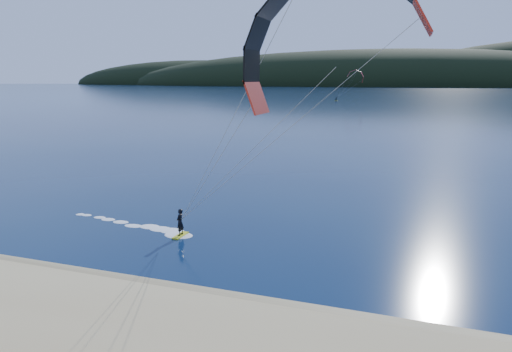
# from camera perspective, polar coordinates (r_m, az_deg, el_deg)

# --- Properties ---
(wet_sand) EXTENTS (220.00, 2.50, 0.10)m
(wet_sand) POSITION_cam_1_polar(r_m,az_deg,el_deg) (22.27, -7.50, -15.27)
(wet_sand) COLOR #8D7852
(wet_sand) RESTS_ON ground
(headland) EXTENTS (1200.00, 310.00, 140.00)m
(headland) POSITION_cam_1_polar(r_m,az_deg,el_deg) (758.55, 18.37, 10.83)
(headland) COLOR black
(headland) RESTS_ON ground
(kitesurfer_near) EXTENTS (25.95, 8.47, 15.91)m
(kitesurfer_near) POSITION_cam_1_polar(r_m,az_deg,el_deg) (20.45, 8.88, 12.57)
(kitesurfer_near) COLOR yellow
(kitesurfer_near) RESTS_ON ground
(kitesurfer_far) EXTENTS (13.86, 5.58, 14.24)m
(kitesurfer_far) POSITION_cam_1_polar(r_m,az_deg,el_deg) (217.14, 12.43, 11.97)
(kitesurfer_far) COLOR yellow
(kitesurfer_far) RESTS_ON ground
(sailboat) EXTENTS (7.28, 4.77, 10.16)m
(sailboat) POSITION_cam_1_polar(r_m,az_deg,el_deg) (433.65, 0.11, 10.95)
(sailboat) COLOR white
(sailboat) RESTS_ON ground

